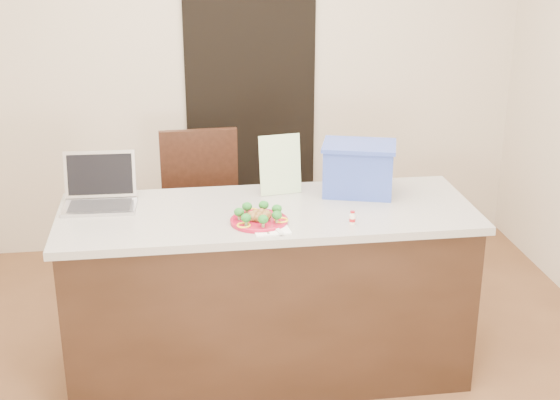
{
  "coord_description": "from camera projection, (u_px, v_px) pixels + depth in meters",
  "views": [
    {
      "loc": [
        -0.44,
        -3.32,
        2.32
      ],
      "look_at": [
        0.05,
        0.2,
        0.99
      ],
      "focal_mm": 50.0,
      "sensor_mm": 36.0,
      "label": 1
    }
  ],
  "objects": [
    {
      "name": "ground",
      "position": [
        275.0,
        396.0,
        3.95
      ],
      "size": [
        4.0,
        4.0,
        0.0
      ],
      "primitive_type": "plane",
      "color": "brown",
      "rests_on": "ground"
    },
    {
      "name": "room_shell",
      "position": [
        274.0,
        80.0,
        3.38
      ],
      "size": [
        4.0,
        4.0,
        4.0
      ],
      "color": "white",
      "rests_on": "ground"
    },
    {
      "name": "doorway",
      "position": [
        251.0,
        109.0,
        5.45
      ],
      "size": [
        0.9,
        0.02,
        2.0
      ],
      "primitive_type": "cube",
      "color": "black",
      "rests_on": "ground"
    },
    {
      "name": "island",
      "position": [
        268.0,
        292.0,
        4.02
      ],
      "size": [
        2.06,
        0.76,
        0.92
      ],
      "color": "black",
      "rests_on": "ground"
    },
    {
      "name": "plate",
      "position": [
        259.0,
        220.0,
        3.7
      ],
      "size": [
        0.28,
        0.28,
        0.02
      ],
      "rotation": [
        0.0,
        0.0,
        0.34
      ],
      "color": "maroon",
      "rests_on": "island"
    },
    {
      "name": "meatballs",
      "position": [
        260.0,
        216.0,
        3.69
      ],
      "size": [
        0.11,
        0.11,
        0.04
      ],
      "color": "brown",
      "rests_on": "plate"
    },
    {
      "name": "broccoli",
      "position": [
        259.0,
        212.0,
        3.68
      ],
      "size": [
        0.23,
        0.23,
        0.04
      ],
      "color": "#16541C",
      "rests_on": "plate"
    },
    {
      "name": "pepper_rings",
      "position": [
        259.0,
        219.0,
        3.69
      ],
      "size": [
        0.25,
        0.24,
        0.01
      ],
      "color": "yellow",
      "rests_on": "plate"
    },
    {
      "name": "napkin",
      "position": [
        271.0,
        228.0,
        3.63
      ],
      "size": [
        0.18,
        0.18,
        0.01
      ],
      "primitive_type": "cube",
      "rotation": [
        0.0,
        0.0,
        0.08
      ],
      "color": "white",
      "rests_on": "island"
    },
    {
      "name": "fork",
      "position": [
        266.0,
        226.0,
        3.63
      ],
      "size": [
        0.03,
        0.15,
        0.0
      ],
      "rotation": [
        0.0,
        0.0,
        0.01
      ],
      "color": "silver",
      "rests_on": "napkin"
    },
    {
      "name": "knife",
      "position": [
        277.0,
        228.0,
        3.61
      ],
      "size": [
        0.04,
        0.21,
        0.01
      ],
      "rotation": [
        0.0,
        0.0,
        0.23
      ],
      "color": "silver",
      "rests_on": "napkin"
    },
    {
      "name": "yogurt_bottle",
      "position": [
        352.0,
        219.0,
        3.68
      ],
      "size": [
        0.03,
        0.03,
        0.06
      ],
      "rotation": [
        0.0,
        0.0,
        -0.09
      ],
      "color": "silver",
      "rests_on": "island"
    },
    {
      "name": "laptop",
      "position": [
        100.0,
        191.0,
        3.91
      ],
      "size": [
        0.37,
        0.29,
        0.25
      ],
      "rotation": [
        0.0,
        0.0,
        -0.04
      ],
      "color": "#BCBCC1",
      "rests_on": "island"
    },
    {
      "name": "leaflet",
      "position": [
        280.0,
        165.0,
        4.03
      ],
      "size": [
        0.22,
        0.08,
        0.31
      ],
      "primitive_type": "cube",
      "rotation": [
        -0.14,
        0.0,
        0.15
      ],
      "color": "white",
      "rests_on": "island"
    },
    {
      "name": "blue_box",
      "position": [
        359.0,
        168.0,
        4.04
      ],
      "size": [
        0.43,
        0.36,
        0.27
      ],
      "rotation": [
        0.0,
        0.0,
        -0.29
      ],
      "color": "#2A409A",
      "rests_on": "island"
    },
    {
      "name": "chair",
      "position": [
        201.0,
        208.0,
        4.75
      ],
      "size": [
        0.49,
        0.49,
        1.07
      ],
      "rotation": [
        0.0,
        0.0,
        0.03
      ],
      "color": "#33190F",
      "rests_on": "ground"
    }
  ]
}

